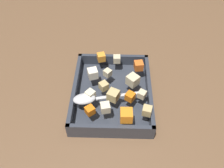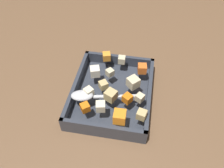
{
  "view_description": "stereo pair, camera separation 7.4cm",
  "coord_description": "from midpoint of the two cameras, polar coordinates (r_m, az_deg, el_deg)",
  "views": [
    {
      "loc": [
        0.49,
        0.02,
        0.62
      ],
      "look_at": [
        -0.01,
        0.01,
        0.06
      ],
      "focal_mm": 38.02,
      "sensor_mm": 36.0,
      "label": 1
    },
    {
      "loc": [
        0.48,
        0.1,
        0.62
      ],
      "look_at": [
        -0.01,
        0.01,
        0.06
      ],
      "focal_mm": 38.02,
      "sensor_mm": 36.0,
      "label": 2
    }
  ],
  "objects": [
    {
      "name": "potato_chunk_mid_right",
      "position": [
        0.72,
        4.28,
        -2.66
      ],
      "size": [
        0.03,
        0.03,
        0.02
      ],
      "primitive_type": "cube",
      "rotation": [
        0.0,
        0.0,
        5.75
      ],
      "color": "beige",
      "rests_on": "baking_dish"
    },
    {
      "name": "potato_chunk_corner_se",
      "position": [
        0.74,
        -4.88,
        -0.53
      ],
      "size": [
        0.03,
        0.03,
        0.02
      ],
      "primitive_type": "cube",
      "rotation": [
        0.0,
        0.0,
        5.37
      ],
      "color": "tan",
      "rests_on": "baking_dish"
    },
    {
      "name": "potato_chunk_front_center",
      "position": [
        0.68,
        5.33,
        -6.59
      ],
      "size": [
        0.03,
        0.03,
        0.03
      ],
      "primitive_type": "cube",
      "rotation": [
        0.0,
        0.0,
        2.89
      ],
      "color": "tan",
      "rests_on": "baking_dish"
    },
    {
      "name": "carrot_chunk_corner_ne",
      "position": [
        0.83,
        -5.19,
        6.32
      ],
      "size": [
        0.03,
        0.03,
        0.03
      ],
      "primitive_type": "cube",
      "rotation": [
        0.0,
        0.0,
        3.43
      ],
      "color": "orange",
      "rests_on": "baking_dish"
    },
    {
      "name": "baking_dish",
      "position": [
        0.78,
        -2.73,
        -2.56
      ],
      "size": [
        0.31,
        0.25,
        0.05
      ],
      "color": "#333842",
      "rests_on": "ground_plane"
    },
    {
      "name": "potato_chunk_heap_top",
      "position": [
        0.82,
        -1.42,
        5.9
      ],
      "size": [
        0.02,
        0.02,
        0.02
      ],
      "primitive_type": "cube",
      "rotation": [
        0.0,
        0.0,
        1.62
      ],
      "color": "beige",
      "rests_on": "baking_dish"
    },
    {
      "name": "carrot_chunk_heap_side",
      "position": [
        0.8,
        3.77,
        4.29
      ],
      "size": [
        0.03,
        0.03,
        0.03
      ],
      "primitive_type": "cube",
      "rotation": [
        0.0,
        0.0,
        3.29
      ],
      "color": "orange",
      "rests_on": "baking_dish"
    },
    {
      "name": "potato_chunk_under_handle",
      "position": [
        0.68,
        -4.75,
        -5.85
      ],
      "size": [
        0.03,
        0.03,
        0.03
      ],
      "primitive_type": "cube",
      "rotation": [
        0.0,
        0.0,
        0.21
      ],
      "color": "beige",
      "rests_on": "baking_dish"
    },
    {
      "name": "carrot_chunk_near_left",
      "position": [
        0.66,
        0.24,
        -7.76
      ],
      "size": [
        0.03,
        0.03,
        0.03
      ],
      "primitive_type": "cube",
      "rotation": [
        0.0,
        0.0,
        4.73
      ],
      "color": "orange",
      "rests_on": "baking_dish"
    },
    {
      "name": "carrot_chunk_near_spoon",
      "position": [
        0.68,
        -8.47,
        -6.47
      ],
      "size": [
        0.03,
        0.03,
        0.02
      ],
      "primitive_type": "cube",
      "rotation": [
        0.0,
        0.0,
        3.8
      ],
      "color": "orange",
      "rests_on": "baking_dish"
    },
    {
      "name": "parsnip_chunk_far_left",
      "position": [
        0.78,
        -7.4,
        2.4
      ],
      "size": [
        0.04,
        0.04,
        0.03
      ],
      "primitive_type": "cube",
      "rotation": [
        0.0,
        0.0,
        5.03
      ],
      "color": "silver",
      "rests_on": "baking_dish"
    },
    {
      "name": "potato_chunk_far_right",
      "position": [
        0.71,
        -2.7,
        -2.9
      ],
      "size": [
        0.04,
        0.04,
        0.03
      ],
      "primitive_type": "cube",
      "rotation": [
        0.0,
        0.0,
        1.11
      ],
      "color": "tan",
      "rests_on": "baking_dish"
    },
    {
      "name": "potato_chunk_rim_edge",
      "position": [
        0.72,
        -8.18,
        -2.65
      ],
      "size": [
        0.03,
        0.03,
        0.02
      ],
      "primitive_type": "cube",
      "rotation": [
        0.0,
        0.0,
        2.47
      ],
      "color": "beige",
      "rests_on": "baking_dish"
    },
    {
      "name": "serving_spoon",
      "position": [
        0.71,
        -8.53,
        -3.61
      ],
      "size": [
        0.07,
        0.22,
        0.02
      ],
      "rotation": [
        0.0,
        0.0,
        1.77
      ],
      "color": "silver",
      "rests_on": "baking_dish"
    },
    {
      "name": "ground_plane",
      "position": [
        0.79,
        -3.27,
        -3.92
      ],
      "size": [
        4.0,
        4.0,
        0.0
      ],
      "primitive_type": "plane",
      "color": "brown"
    },
    {
      "name": "potato_chunk_mid_left",
      "position": [
        0.75,
        2.18,
        0.77
      ],
      "size": [
        0.05,
        0.05,
        0.03
      ],
      "primitive_type": "cube",
      "rotation": [
        0.0,
        0.0,
        3.93
      ],
      "color": "beige",
      "rests_on": "baking_dish"
    },
    {
      "name": "carrot_chunk_center",
      "position": [
        0.71,
        1.38,
        -3.19
      ],
      "size": [
        0.03,
        0.03,
        0.02
      ],
      "primitive_type": "cube",
      "rotation": [
        0.0,
        0.0,
        5.69
      ],
      "color": "orange",
      "rests_on": "baking_dish"
    },
    {
      "name": "potato_chunk_corner_nw",
      "position": [
        0.78,
        -3.8,
        2.55
      ],
      "size": [
        0.03,
        0.03,
        0.02
      ],
      "primitive_type": "cube",
      "rotation": [
        0.0,
        0.0,
        0.87
      ],
      "color": "beige",
      "rests_on": "baking_dish"
    }
  ]
}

